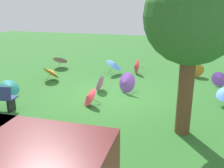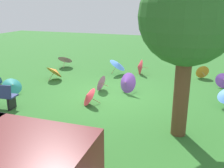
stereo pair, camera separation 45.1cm
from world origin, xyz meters
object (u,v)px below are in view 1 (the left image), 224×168
Objects in this scene: parasol_purple_0 at (220,79)px; parasol_orange_3 at (198,70)px; parasol_pink_0 at (60,59)px; parasol_teal_1 at (10,87)px; parasol_blue_2 at (115,64)px; parasol_orange_1 at (52,72)px; parasol_pink_1 at (99,83)px; parasol_purple_2 at (126,82)px; shade_tree at (192,18)px; parasol_red_0 at (88,96)px; parasol_red_1 at (135,66)px.

parasol_purple_0 is 1.51m from parasol_orange_3.
parasol_teal_1 is at bearing 93.65° from parasol_pink_0.
parasol_blue_2 is at bearing 171.72° from parasol_pink_0.
parasol_pink_1 is at bearing 163.21° from parasol_orange_1.
parasol_purple_0 is 8.35m from parasol_pink_0.
parasol_pink_1 is at bearing 5.25° from parasol_purple_2.
parasol_orange_3 is (-7.39, -0.22, -0.16)m from parasol_pink_0.
parasol_pink_0 is at bearing -40.62° from shade_tree.
parasol_pink_1 is at bearing -152.76° from parasol_teal_1.
parasol_purple_0 is 1.10× the size of parasol_orange_3.
parasol_orange_1 is at bearing 21.47° from parasol_orange_3.
parasol_purple_2 reaches higher than parasol_orange_3.
parasol_purple_2 is at bearing 169.61° from parasol_orange_1.
parasol_pink_0 is 0.98× the size of parasol_red_0.
parasol_teal_1 is at bearing -0.27° from parasol_red_0.
parasol_red_0 is (-0.27, 4.30, -0.19)m from parasol_blue_2.
parasol_purple_2 reaches higher than parasol_pink_1.
parasol_teal_1 reaches higher than parasol_purple_0.
parasol_pink_1 is at bearing 137.10° from parasol_pink_0.
parasol_red_0 is at bearing 139.42° from parasol_orange_1.
parasol_pink_1 reaches higher than parasol_purple_0.
parasol_orange_3 is (-3.79, -5.00, -0.01)m from parasol_red_0.
parasol_pink_0 is 7.39m from parasol_orange_3.
parasol_pink_1 is 1.13m from parasol_purple_2.
parasol_orange_1 is 7.09m from parasol_orange_3.
parasol_red_1 is (2.53, -5.78, -2.74)m from shade_tree.
parasol_blue_2 reaches higher than parasol_red_0.
shade_tree is 7.20m from parasol_teal_1.
parasol_red_0 is at bearing 179.73° from parasol_teal_1.
parasol_pink_0 reaches higher than parasol_orange_1.
parasol_purple_2 reaches higher than parasol_orange_1.
parasol_blue_2 is 1.02× the size of parasol_purple_2.
parasol_orange_3 is (-4.07, -0.70, -0.20)m from parasol_blue_2.
parasol_blue_2 is at bearing -143.19° from parasol_orange_1.
parasol_orange_1 is 1.53× the size of parasol_pink_1.
parasol_blue_2 reaches higher than parasol_pink_1.
parasol_pink_0 is (0.79, -2.38, 0.06)m from parasol_orange_1.
parasol_pink_0 reaches higher than parasol_teal_1.
parasol_orange_3 is at bearing -139.63° from parasol_pink_1.
parasol_purple_2 is (-4.23, -1.70, 0.07)m from parasol_teal_1.
shade_tree is 7.51m from parasol_orange_1.
parasol_blue_2 reaches higher than parasol_red_1.
parasol_pink_0 is at bearing -71.59° from parasol_orange_1.
parasol_red_1 is 1.19× the size of parasol_pink_1.
shade_tree is 4.18× the size of parasol_orange_1.
parasol_purple_2 reaches higher than parasol_blue_2.
parasol_red_1 is at bearing 178.62° from parasol_pink_0.
parasol_pink_0 reaches higher than parasol_pink_1.
parasol_purple_2 is (-0.20, 2.96, 0.04)m from parasol_red_1.
parasol_pink_1 is at bearing 73.24° from parasol_red_1.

